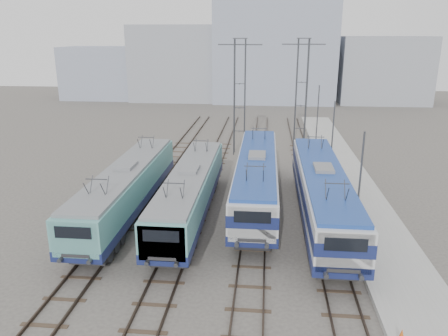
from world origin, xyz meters
The scene contains 16 objects.
ground centered at (0.00, 0.00, 0.00)m, with size 160.00×160.00×0.00m, color #514C47.
platform centered at (10.20, 8.00, 0.15)m, with size 4.00×70.00×0.30m, color #9E9E99.
locomotive_far_left centered at (-6.75, 4.26, 2.20)m, with size 2.80×17.65×3.32m.
locomotive_center_left centered at (-2.25, 4.21, 2.14)m, with size 2.72×17.14×3.22m.
locomotive_center_right centered at (2.25, 7.28, 2.37)m, with size 2.94×18.57×3.49m.
locomotive_far_right centered at (6.75, 4.49, 2.37)m, with size 2.94×18.60×3.50m.
catenary_tower_west centered at (0.00, 22.00, 6.64)m, with size 4.50×1.20×12.00m.
catenary_tower_east centered at (6.50, 24.00, 6.64)m, with size 4.50×1.20×12.00m.
mast_front centered at (8.60, 2.00, 3.50)m, with size 0.12×0.12×7.00m, color #3F4247.
mast_mid centered at (8.60, 14.00, 3.50)m, with size 0.12×0.12×7.00m, color #3F4247.
mast_rear centered at (8.60, 26.00, 3.50)m, with size 0.12×0.12×7.00m, color #3F4247.
safety_cone centered at (8.65, -7.90, 0.60)m, with size 0.30×0.30×0.60m, color #D05816.
building_west centered at (-14.00, 62.00, 7.00)m, with size 18.00×12.00×14.00m, color #9297A1.
building_center centered at (4.00, 62.00, 9.00)m, with size 22.00×14.00×18.00m, color #8F98AE.
building_east centered at (24.00, 62.00, 6.00)m, with size 16.00×12.00×12.00m, color #9297A1.
building_far_west centered at (-30.00, 62.00, 5.00)m, with size 14.00×10.00×10.00m, color #8F98AE.
Camera 1 is at (2.85, -23.65, 12.48)m, focal length 35.00 mm.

